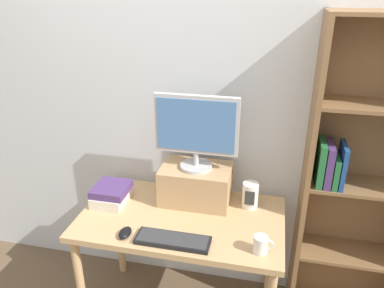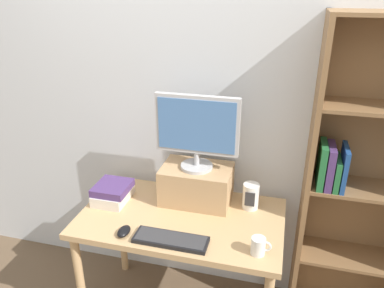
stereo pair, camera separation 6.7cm
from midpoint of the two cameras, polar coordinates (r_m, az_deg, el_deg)
name	(u,v)px [view 1 (the left image)]	position (r m, az deg, el deg)	size (l,w,h in m)	color
back_wall	(197,108)	(2.37, -0.05, 5.55)	(7.00, 0.08, 2.60)	silver
desk	(182,229)	(2.29, -2.45, -12.86)	(1.18, 0.68, 0.77)	tan
bookshelf_unit	(359,183)	(2.36, 23.41, -5.44)	(0.66, 0.28, 1.91)	olive
riser_box	(196,184)	(2.31, -0.22, -6.12)	(0.42, 0.28, 0.23)	tan
computer_monitor	(196,129)	(2.15, -0.24, 2.23)	(0.49, 0.19, 0.45)	#B7B7BA
keyboard	(173,240)	(2.03, -3.91, -14.40)	(0.40, 0.13, 0.02)	black
computer_mouse	(125,233)	(2.11, -11.08, -13.14)	(0.06, 0.10, 0.04)	black
book_stack	(112,194)	(2.39, -12.93, -7.40)	(0.21, 0.25, 0.11)	silver
coffee_mug	(261,244)	(1.97, 9.49, -14.87)	(0.10, 0.07, 0.09)	white
desk_speaker	(250,195)	(2.29, 8.03, -7.73)	(0.10, 0.10, 0.16)	silver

